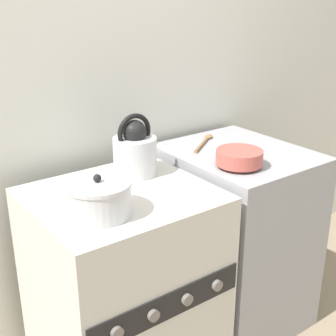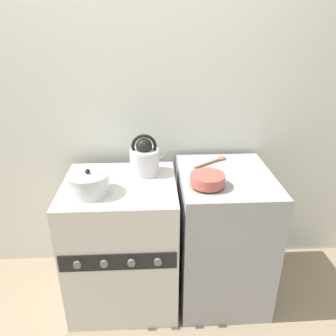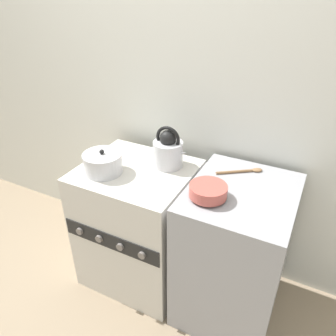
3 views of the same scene
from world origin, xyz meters
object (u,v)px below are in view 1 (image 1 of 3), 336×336
Objects in this scene: cooking_pot at (98,198)px; enamel_bowl at (239,157)px; kettle at (135,151)px; stove at (125,288)px.

cooking_pot is 1.18× the size of enamel_bowl.
kettle is at bearing 38.61° from cooking_pot.
enamel_bowl is (0.51, -0.11, 0.50)m from stove.
cooking_pot reaches higher than enamel_bowl.
cooking_pot is at bearing -141.39° from kettle.
kettle is (0.15, 0.14, 0.53)m from stove.
cooking_pot is (-0.31, -0.24, -0.04)m from kettle.
enamel_bowl is (0.66, -0.00, 0.01)m from cooking_pot.
enamel_bowl reaches higher than stove.
stove is 0.72m from enamel_bowl.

